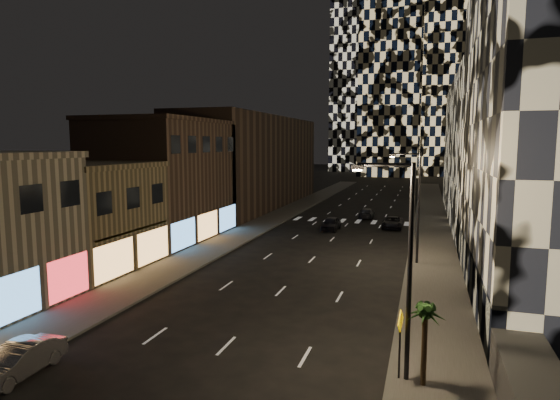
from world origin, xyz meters
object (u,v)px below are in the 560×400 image
Objects in this scene: streetlight_near at (404,256)px; ped_sign at (400,331)px; car_silver_parked at (18,361)px; car_dark_oncoming at (367,213)px; streetlight_far at (416,200)px; car_dark_rightlane at (393,223)px; palm_tree at (425,317)px; car_dark_midlane at (331,224)px.

streetlight_near is 3.17m from ped_sign.
car_silver_parked is 0.95× the size of car_dark_oncoming.
streetlight_far is 2.09× the size of car_silver_parked.
ped_sign reaches higher than car_dark_oncoming.
car_dark_rightlane is at bearing 99.80° from streetlight_far.
streetlight_near is at bearing 35.21° from ped_sign.
car_dark_rightlane is 36.97m from palm_tree.
palm_tree reaches higher than car_silver_parked.
ped_sign is (2.78, -36.46, 1.52)m from car_dark_rightlane.
car_dark_oncoming is at bearing 98.78° from streetlight_near.
car_silver_parked reaches higher than car_dark_rightlane.
streetlight_near is 43.83m from car_dark_oncoming.
car_dark_rightlane is at bearing 27.36° from car_dark_midlane.
ped_sign is (15.50, 4.42, 1.48)m from car_silver_parked.
streetlight_far is 24.46m from car_dark_oncoming.
car_dark_midlane is at bearing 106.05° from streetlight_near.
car_dark_oncoming is (-6.65, 23.07, -4.70)m from streetlight_far.
ped_sign is 0.86× the size of palm_tree.
ped_sign is 1.27m from palm_tree.
streetlight_far is 2.62× the size of palm_tree.
car_dark_oncoming is (2.87, 9.97, -0.09)m from car_dark_midlane.
streetlight_near is 1.88× the size of car_dark_rightlane.
streetlight_far is 1.88× the size of car_dark_rightlane.
palm_tree is (0.91, -0.27, -2.37)m from streetlight_near.
streetlight_far reaches higher than car_dark_midlane.
ped_sign is (6.59, -43.10, 1.53)m from car_dark_oncoming.
palm_tree is at bearing 96.94° from car_dark_oncoming.
car_dark_midlane reaches higher than car_dark_oncoming.
car_silver_parked is at bearing -122.46° from streetlight_far.
car_dark_midlane reaches higher than car_dark_rightlane.
car_silver_parked is (-15.55, -4.45, -4.64)m from streetlight_near.
car_dark_rightlane is (6.68, 3.33, -0.08)m from car_dark_midlane.
car_silver_parked is at bearing -98.27° from car_dark_midlane.
palm_tree is (10.43, -33.37, 2.23)m from car_dark_midlane.
car_silver_parked is 38.04m from car_dark_midlane.
car_silver_parked is 0.90× the size of car_dark_rightlane.
car_dark_oncoming is 43.62m from ped_sign.
car_dark_rightlane is 1.61× the size of ped_sign.
streetlight_far reaches higher than car_dark_rightlane.
palm_tree reaches higher than car_dark_oncoming.
car_silver_parked is at bearing -164.03° from streetlight_near.
ped_sign is at bearing -90.16° from streetlight_far.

